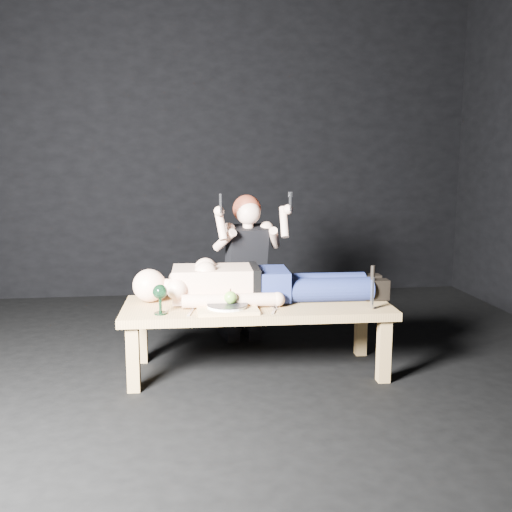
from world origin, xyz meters
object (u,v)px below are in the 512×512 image
table (257,338)px  lying_man (263,279)px  carving_knife (372,287)px  goblet (160,299)px  kneeling_woman (244,267)px  serving_tray (227,309)px

table → lying_man: bearing=63.8°
carving_knife → lying_man: bearing=154.0°
goblet → carving_knife: carving_knife is taller
lying_man → kneeling_woman: 0.53m
kneeling_woman → carving_knife: size_ratio=4.21×
kneeling_woman → table: bearing=-99.0°
lying_man → carving_knife: (0.63, -0.32, 0.00)m
lying_man → carving_knife: size_ratio=6.38×
goblet → carving_knife: size_ratio=0.66×
table → lying_man: size_ratio=0.97×
goblet → carving_knife: bearing=-1.7°
table → goblet: 0.70m
kneeling_woman → serving_tray: size_ratio=3.14×
table → carving_knife: bearing=-16.4°
kneeling_woman → serving_tray: bearing=-113.7°
serving_tray → carving_knife: (0.88, -0.07, 0.12)m
serving_tray → table: bearing=37.3°
serving_tray → goblet: (-0.40, -0.03, 0.08)m
serving_tray → carving_knife: size_ratio=1.34×
lying_man → goblet: size_ratio=9.64×
kneeling_woman → goblet: (-0.58, -0.81, -0.03)m
table → serving_tray: 0.35m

